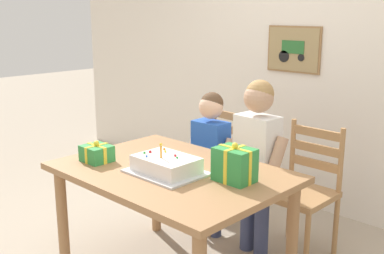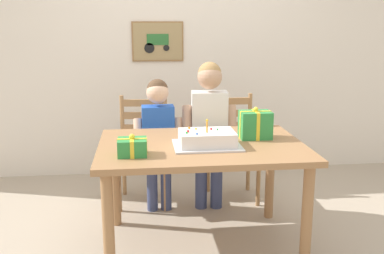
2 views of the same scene
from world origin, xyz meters
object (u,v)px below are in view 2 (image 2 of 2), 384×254
(dining_table, at_px, (201,157))
(birthday_cake, at_px, (207,139))
(gift_box_beside_cake, at_px, (132,147))
(chair_left, at_px, (143,150))
(child_younger, at_px, (158,132))
(gift_box_red_large, at_px, (255,125))
(chair_right, at_px, (232,147))
(child_older, at_px, (209,121))

(dining_table, relative_size, birthday_cake, 3.13)
(gift_box_beside_cake, bearing_deg, chair_left, 86.33)
(dining_table, distance_m, child_younger, 0.70)
(dining_table, height_order, gift_box_beside_cake, gift_box_beside_cake)
(gift_box_red_large, distance_m, chair_right, 0.85)
(gift_box_beside_cake, bearing_deg, child_older, 54.75)
(gift_box_red_large, bearing_deg, chair_right, 90.33)
(birthday_cake, xyz_separation_m, gift_box_beside_cake, (-0.49, -0.15, 0.00))
(dining_table, relative_size, gift_box_red_large, 6.07)
(gift_box_beside_cake, height_order, child_older, child_older)
(gift_box_beside_cake, xyz_separation_m, chair_right, (0.85, 1.09, -0.33))
(gift_box_red_large, height_order, child_older, child_older)
(gift_box_beside_cake, bearing_deg, child_younger, 77.44)
(gift_box_red_large, relative_size, child_older, 0.18)
(gift_box_red_large, xyz_separation_m, gift_box_beside_cake, (-0.85, -0.33, -0.04))
(birthday_cake, xyz_separation_m, child_younger, (-0.29, 0.72, -0.12))
(birthday_cake, xyz_separation_m, chair_right, (0.36, 0.94, -0.33))
(chair_right, distance_m, child_younger, 0.72)
(child_younger, bearing_deg, child_older, -0.04)
(dining_table, height_order, chair_left, chair_left)
(birthday_cake, xyz_separation_m, child_older, (0.13, 0.72, -0.04))
(dining_table, bearing_deg, gift_box_beside_cake, -154.51)
(child_older, bearing_deg, chair_left, 157.61)
(birthday_cake, height_order, chair_left, birthday_cake)
(child_older, height_order, child_younger, child_older)
(chair_right, bearing_deg, gift_box_beside_cake, -127.96)
(chair_left, bearing_deg, chair_right, 0.01)
(birthday_cake, bearing_deg, chair_right, 68.82)
(gift_box_red_large, bearing_deg, dining_table, -164.89)
(dining_table, distance_m, gift_box_red_large, 0.45)
(child_younger, bearing_deg, gift_box_beside_cake, -102.56)
(chair_left, bearing_deg, child_older, -22.39)
(birthday_cake, bearing_deg, gift_box_beside_cake, -162.96)
(child_older, bearing_deg, gift_box_red_large, -65.85)
(birthday_cake, bearing_deg, chair_left, 113.84)
(gift_box_red_large, bearing_deg, gift_box_beside_cake, -159.15)
(birthday_cake, relative_size, child_older, 0.36)
(dining_table, xyz_separation_m, birthday_cake, (0.03, -0.07, 0.14))
(chair_right, relative_size, child_younger, 0.83)
(birthday_cake, bearing_deg, dining_table, 111.47)
(dining_table, height_order, child_younger, child_younger)
(dining_table, xyz_separation_m, gift_box_red_large, (0.40, 0.11, 0.19))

